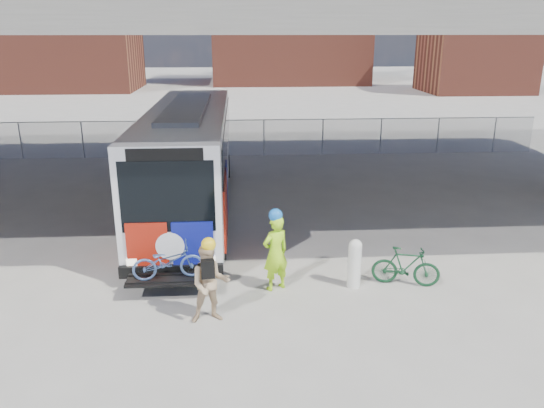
{
  "coord_description": "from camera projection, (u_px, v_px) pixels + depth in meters",
  "views": [
    {
      "loc": [
        -0.29,
        -14.47,
        6.08
      ],
      "look_at": [
        0.58,
        -0.85,
        1.6
      ],
      "focal_mm": 35.0,
      "sensor_mm": 36.0,
      "label": 1
    }
  ],
  "objects": [
    {
      "name": "brick_buildings",
      "position": [
        250.0,
        36.0,
        59.74
      ],
      "size": [
        54.0,
        22.0,
        12.0
      ],
      "color": "brown",
      "rests_on": "ground"
    },
    {
      "name": "cyclist_tan",
      "position": [
        210.0,
        282.0,
        11.39
      ],
      "size": [
        0.95,
        0.79,
        1.96
      ],
      "rotation": [
        0.0,
        0.0,
        0.13
      ],
      "color": "tan",
      "rests_on": "ground"
    },
    {
      "name": "ground",
      "position": [
        250.0,
        247.0,
        15.63
      ],
      "size": [
        160.0,
        160.0,
        0.0
      ],
      "primitive_type": "plane",
      "color": "#9E9991",
      "rests_on": "ground"
    },
    {
      "name": "bollard",
      "position": [
        355.0,
        261.0,
        13.03
      ],
      "size": [
        0.33,
        0.33,
        1.26
      ],
      "color": "silver",
      "rests_on": "ground"
    },
    {
      "name": "bike_parked",
      "position": [
        406.0,
        266.0,
        13.16
      ],
      "size": [
        1.73,
        0.91,
        1.0
      ],
      "primitive_type": "imported",
      "rotation": [
        0.0,
        0.0,
        1.3
      ],
      "color": "#154124",
      "rests_on": "ground"
    },
    {
      "name": "cyclist_hivis",
      "position": [
        275.0,
        251.0,
        12.8
      ],
      "size": [
        0.83,
        0.73,
        2.09
      ],
      "rotation": [
        0.0,
        0.0,
        3.64
      ],
      "color": "#B0FC1A",
      "rests_on": "ground"
    },
    {
      "name": "bus",
      "position": [
        189.0,
        151.0,
        18.31
      ],
      "size": [
        2.67,
        12.96,
        3.69
      ],
      "color": "silver",
      "rests_on": "ground"
    },
    {
      "name": "overpass",
      "position": [
        245.0,
        15.0,
        17.38
      ],
      "size": [
        40.0,
        16.0,
        7.95
      ],
      "color": "#605E59",
      "rests_on": "ground"
    },
    {
      "name": "chainlink_fence",
      "position": [
        244.0,
        128.0,
        26.57
      ],
      "size": [
        30.0,
        0.06,
        30.0
      ],
      "color": "gray",
      "rests_on": "ground"
    }
  ]
}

